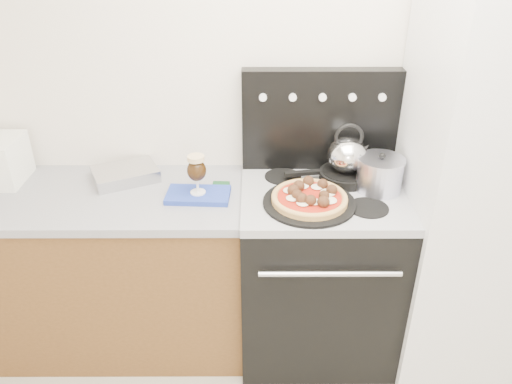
{
  "coord_description": "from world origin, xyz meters",
  "views": [
    {
      "loc": [
        -0.24,
        -0.85,
        2.05
      ],
      "look_at": [
        -0.23,
        1.05,
        0.99
      ],
      "focal_mm": 35.0,
      "sensor_mm": 36.0,
      "label": 1
    }
  ],
  "objects_px": {
    "skillet": "(345,176)",
    "base_cabinet": "(103,272)",
    "pizza": "(310,197)",
    "oven_mitt": "(198,195)",
    "stock_pot": "(379,175)",
    "fridge": "(477,189)",
    "tea_kettle": "(348,152)",
    "pizza_pan": "(309,203)",
    "stove_body": "(317,273)",
    "beer_glass": "(197,174)"
  },
  "relations": [
    {
      "from": "beer_glass",
      "to": "fridge",
      "type": "bearing_deg",
      "value": -0.41
    },
    {
      "from": "oven_mitt",
      "to": "pizza",
      "type": "xyz_separation_m",
      "value": [
        0.5,
        -0.1,
        0.04
      ]
    },
    {
      "from": "oven_mitt",
      "to": "fridge",
      "type": "bearing_deg",
      "value": -0.41
    },
    {
      "from": "beer_glass",
      "to": "tea_kettle",
      "type": "height_order",
      "value": "tea_kettle"
    },
    {
      "from": "fridge",
      "to": "beer_glass",
      "type": "height_order",
      "value": "fridge"
    },
    {
      "from": "base_cabinet",
      "to": "pizza",
      "type": "distance_m",
      "value": 1.16
    },
    {
      "from": "base_cabinet",
      "to": "fridge",
      "type": "xyz_separation_m",
      "value": [
        1.8,
        -0.05,
        0.52
      ]
    },
    {
      "from": "pizza_pan",
      "to": "tea_kettle",
      "type": "bearing_deg",
      "value": 49.68
    },
    {
      "from": "fridge",
      "to": "oven_mitt",
      "type": "height_order",
      "value": "fridge"
    },
    {
      "from": "pizza_pan",
      "to": "beer_glass",
      "type": "bearing_deg",
      "value": 169.34
    },
    {
      "from": "tea_kettle",
      "to": "stock_pot",
      "type": "xyz_separation_m",
      "value": [
        0.14,
        -0.1,
        -0.07
      ]
    },
    {
      "from": "base_cabinet",
      "to": "skillet",
      "type": "xyz_separation_m",
      "value": [
        1.23,
        0.1,
        0.51
      ]
    },
    {
      "from": "oven_mitt",
      "to": "beer_glass",
      "type": "relative_size",
      "value": 1.52
    },
    {
      "from": "oven_mitt",
      "to": "tea_kettle",
      "type": "xyz_separation_m",
      "value": [
        0.7,
        0.14,
        0.16
      ]
    },
    {
      "from": "oven_mitt",
      "to": "tea_kettle",
      "type": "height_order",
      "value": "tea_kettle"
    },
    {
      "from": "oven_mitt",
      "to": "pizza",
      "type": "height_order",
      "value": "pizza"
    },
    {
      "from": "base_cabinet",
      "to": "oven_mitt",
      "type": "bearing_deg",
      "value": -4.46
    },
    {
      "from": "oven_mitt",
      "to": "skillet",
      "type": "height_order",
      "value": "skillet"
    },
    {
      "from": "stock_pot",
      "to": "skillet",
      "type": "bearing_deg",
      "value": 144.18
    },
    {
      "from": "fridge",
      "to": "pizza_pan",
      "type": "bearing_deg",
      "value": -173.68
    },
    {
      "from": "stock_pot",
      "to": "tea_kettle",
      "type": "bearing_deg",
      "value": 144.18
    },
    {
      "from": "pizza",
      "to": "pizza_pan",
      "type": "bearing_deg",
      "value": 0.0
    },
    {
      "from": "pizza_pan",
      "to": "stove_body",
      "type": "bearing_deg",
      "value": 55.52
    },
    {
      "from": "stock_pot",
      "to": "fridge",
      "type": "bearing_deg",
      "value": -5.9
    },
    {
      "from": "base_cabinet",
      "to": "beer_glass",
      "type": "height_order",
      "value": "beer_glass"
    },
    {
      "from": "pizza",
      "to": "stock_pot",
      "type": "xyz_separation_m",
      "value": [
        0.33,
        0.13,
        0.04
      ]
    },
    {
      "from": "beer_glass",
      "to": "stock_pot",
      "type": "bearing_deg",
      "value": 2.49
    },
    {
      "from": "tea_kettle",
      "to": "base_cabinet",
      "type": "bearing_deg",
      "value": -175.07
    },
    {
      "from": "beer_glass",
      "to": "pizza",
      "type": "height_order",
      "value": "beer_glass"
    },
    {
      "from": "pizza_pan",
      "to": "fridge",
      "type": "bearing_deg",
      "value": 6.32
    },
    {
      "from": "stove_body",
      "to": "skillet",
      "type": "relative_size",
      "value": 3.5
    },
    {
      "from": "pizza_pan",
      "to": "tea_kettle",
      "type": "relative_size",
      "value": 2.02
    },
    {
      "from": "tea_kettle",
      "to": "stock_pot",
      "type": "distance_m",
      "value": 0.18
    },
    {
      "from": "stove_body",
      "to": "skillet",
      "type": "height_order",
      "value": "skillet"
    },
    {
      "from": "pizza",
      "to": "stock_pot",
      "type": "height_order",
      "value": "stock_pot"
    },
    {
      "from": "pizza",
      "to": "tea_kettle",
      "type": "relative_size",
      "value": 1.64
    },
    {
      "from": "fridge",
      "to": "oven_mitt",
      "type": "xyz_separation_m",
      "value": [
        -1.28,
        0.01,
        -0.04
      ]
    },
    {
      "from": "beer_glass",
      "to": "pizza",
      "type": "bearing_deg",
      "value": -10.66
    },
    {
      "from": "base_cabinet",
      "to": "pizza_pan",
      "type": "bearing_deg",
      "value": -7.53
    },
    {
      "from": "skillet",
      "to": "base_cabinet",
      "type": "bearing_deg",
      "value": -175.55
    },
    {
      "from": "base_cabinet",
      "to": "stove_body",
      "type": "bearing_deg",
      "value": -1.3
    },
    {
      "from": "stove_body",
      "to": "base_cabinet",
      "type": "bearing_deg",
      "value": 178.7
    },
    {
      "from": "pizza",
      "to": "oven_mitt",
      "type": "bearing_deg",
      "value": 169.34
    },
    {
      "from": "base_cabinet",
      "to": "fridge",
      "type": "height_order",
      "value": "fridge"
    },
    {
      "from": "base_cabinet",
      "to": "beer_glass",
      "type": "xyz_separation_m",
      "value": [
        0.52,
        -0.04,
        0.59
      ]
    },
    {
      "from": "base_cabinet",
      "to": "beer_glass",
      "type": "distance_m",
      "value": 0.79
    },
    {
      "from": "stock_pot",
      "to": "oven_mitt",
      "type": "bearing_deg",
      "value": -177.51
    },
    {
      "from": "stove_body",
      "to": "pizza",
      "type": "distance_m",
      "value": 0.53
    },
    {
      "from": "oven_mitt",
      "to": "skillet",
      "type": "relative_size",
      "value": 1.16
    },
    {
      "from": "pizza",
      "to": "skillet",
      "type": "height_order",
      "value": "pizza"
    }
  ]
}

